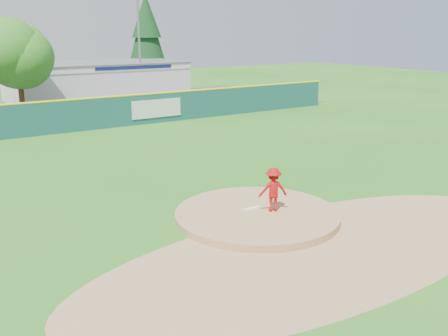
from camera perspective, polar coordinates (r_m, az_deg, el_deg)
ground at (r=16.88m, az=3.77°, el=-5.78°), size 120.00×120.00×0.00m
pitchers_mound at (r=16.88m, az=3.77°, el=-5.78°), size 5.50×5.50×0.50m
pitching_rubber at (r=17.01m, az=3.17°, el=-4.63°), size 0.60×0.15×0.04m
infield_dirt_arc at (r=14.80m, az=10.89°, el=-9.19°), size 15.40×15.40×0.01m
parking_lot at (r=41.08m, az=-19.75°, el=6.06°), size 44.00×16.00×0.02m
pitcher at (r=16.66m, az=5.63°, el=-2.47°), size 1.11×0.89×1.49m
van at (r=37.65m, az=-7.16°, el=7.02°), size 4.56×2.40×1.22m
pool_building_grp at (r=47.33m, az=-14.34°, el=9.65°), size 15.20×8.20×3.31m
fence_banners at (r=31.93m, az=-17.99°, el=5.54°), size 16.26×0.04×1.20m
outfield_fence at (r=32.34m, az=-15.94°, el=5.98°), size 40.00×0.14×2.07m
deciduous_tree at (r=38.26m, az=-22.57°, el=12.03°), size 5.60×5.60×7.36m
conifer_tree at (r=53.48m, az=-8.82°, el=14.73°), size 4.40×4.40×9.50m
light_pole_right at (r=45.45m, az=-9.69°, el=14.59°), size 1.75×0.25×10.00m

